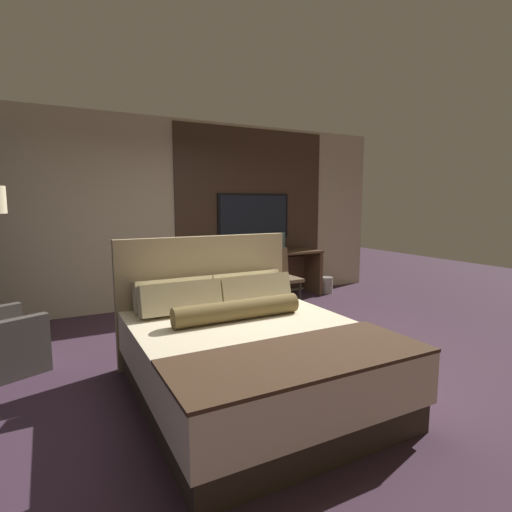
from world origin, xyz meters
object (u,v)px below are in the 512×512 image
vase_tall (282,241)px  book (234,253)px  desk_chair (278,273)px  desk (260,267)px  tv (254,216)px  waste_bin (326,285)px  bed (247,352)px

vase_tall → book: (-0.93, -0.10, -0.14)m
desk_chair → vase_tall: size_ratio=2.82×
book → desk: bearing=4.5°
desk → book: bearing=-175.5°
tv → vase_tall: size_ratio=4.15×
tv → waste_bin: size_ratio=4.59×
desk → vase_tall: size_ratio=6.89×
desk_chair → vase_tall: bearing=52.4°
bed → desk_chair: (1.67, 2.29, 0.16)m
bed → desk_chair: size_ratio=2.42×
desk_chair → book: (-0.49, 0.50, 0.27)m
tv → waste_bin: tv is taller
desk_chair → tv: bearing=90.7°
tv → book: 0.78m
desk → waste_bin: 1.30m
desk_chair → vase_tall: 0.85m
book → bed: bearing=-112.9°
waste_bin → book: bearing=175.4°
bed → desk_chair: bearing=54.0°
bed → tv: size_ratio=1.64×
bed → waste_bin: size_ratio=7.55×
desk → vase_tall: 0.61m
vase_tall → bed: bearing=-126.2°
tv → vase_tall: 0.65m
book → waste_bin: (1.70, -0.14, -0.64)m
bed → desk_chair: 2.84m
bed → waste_bin: (2.87, 2.65, -0.21)m
tv → desk_chair: size_ratio=1.47×
bed → tv: bearing=61.5°
desk_chair → waste_bin: 1.31m
desk → vase_tall: bearing=7.4°
desk_chair → bed: bearing=-127.0°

